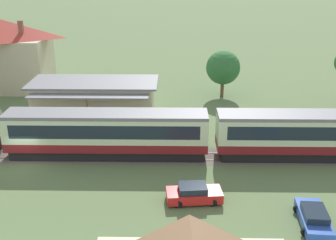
# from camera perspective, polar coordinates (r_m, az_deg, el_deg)

# --- Properties ---
(ground_plane) EXTENTS (600.00, 600.00, 0.00)m
(ground_plane) POSITION_cam_1_polar(r_m,az_deg,el_deg) (39.30, -18.78, -5.67)
(ground_plane) COLOR #566B42
(passenger_train) EXTENTS (56.17, 3.07, 4.21)m
(passenger_train) POSITION_cam_1_polar(r_m,az_deg,el_deg) (38.16, -7.90, -1.64)
(passenger_train) COLOR maroon
(passenger_train) RESTS_ON ground_plane
(railway_track) EXTENTS (125.29, 3.60, 0.04)m
(railway_track) POSITION_cam_1_polar(r_m,az_deg,el_deg) (39.85, -13.19, -4.66)
(railway_track) COLOR #665B51
(railway_track) RESTS_ON ground_plane
(station_building) EXTENTS (14.00, 7.40, 4.35)m
(station_building) POSITION_cam_1_polar(r_m,az_deg,el_deg) (47.54, -9.87, 2.69)
(station_building) COLOR beige
(station_building) RESTS_ON ground_plane
(station_house_red_roof) EXTENTS (12.63, 7.81, 9.52)m
(station_house_red_roof) POSITION_cam_1_polar(r_m,az_deg,el_deg) (61.59, -21.35, 8.37)
(station_house_red_roof) COLOR #BCB293
(station_house_red_roof) RESTS_ON ground_plane
(parked_car_blue) EXTENTS (2.38, 4.51, 1.25)m
(parked_car_blue) POSITION_cam_1_polar(r_m,az_deg,el_deg) (30.73, 19.14, -12.36)
(parked_car_blue) COLOR #284CA8
(parked_car_blue) RESTS_ON ground_plane
(parked_car_red) EXTENTS (4.24, 2.17, 1.36)m
(parked_car_red) POSITION_cam_1_polar(r_m,az_deg,el_deg) (31.66, 3.51, -9.93)
(parked_car_red) COLOR red
(parked_car_red) RESTS_ON ground_plane
(yard_tree_1) EXTENTS (4.37, 4.37, 6.06)m
(yard_tree_1) POSITION_cam_1_polar(r_m,az_deg,el_deg) (54.74, 7.47, 7.06)
(yard_tree_1) COLOR brown
(yard_tree_1) RESTS_ON ground_plane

